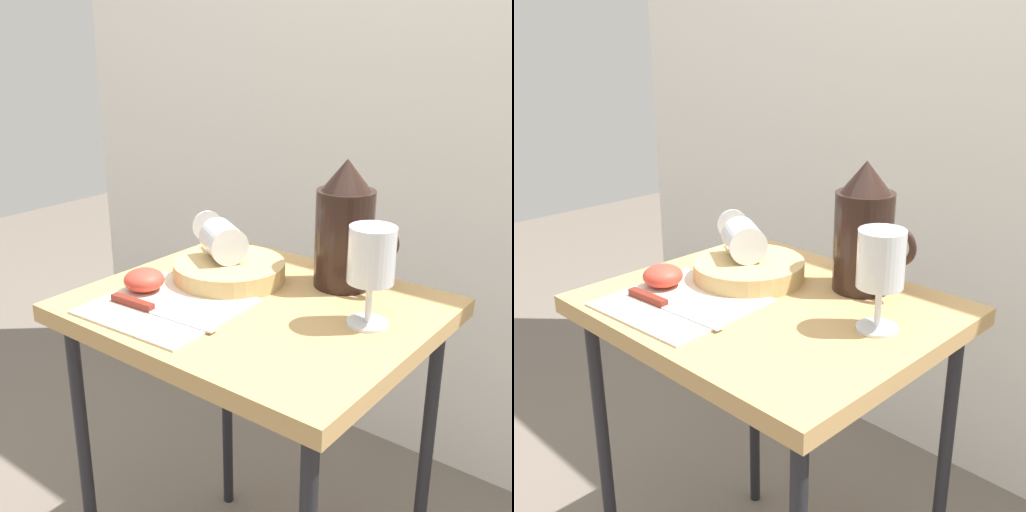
# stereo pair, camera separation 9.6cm
# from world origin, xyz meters

# --- Properties ---
(curtain_drape) EXTENTS (2.40, 0.03, 1.94)m
(curtain_drape) POSITION_xyz_m (0.00, 0.67, 0.97)
(curtain_drape) COLOR silver
(curtain_drape) RESTS_ON ground_plane
(table) EXTENTS (0.56, 0.47, 0.66)m
(table) POSITION_xyz_m (0.00, 0.00, 0.59)
(table) COLOR tan
(table) RESTS_ON ground_plane
(linen_napkin) EXTENTS (0.24, 0.23, 0.00)m
(linen_napkin) POSITION_xyz_m (-0.10, -0.11, 0.66)
(linen_napkin) COLOR beige
(linen_napkin) RESTS_ON table
(basket_tray) EXTENTS (0.20, 0.20, 0.03)m
(basket_tray) POSITION_xyz_m (-0.10, 0.05, 0.68)
(basket_tray) COLOR tan
(basket_tray) RESTS_ON table
(pitcher) EXTENTS (0.15, 0.10, 0.22)m
(pitcher) POSITION_xyz_m (0.07, 0.15, 0.75)
(pitcher) COLOR black
(pitcher) RESTS_ON table
(wine_glass_upright) EXTENTS (0.07, 0.07, 0.16)m
(wine_glass_upright) POSITION_xyz_m (0.19, 0.04, 0.76)
(wine_glass_upright) COLOR silver
(wine_glass_upright) RESTS_ON table
(wine_glass_tipped_near) EXTENTS (0.16, 0.13, 0.07)m
(wine_glass_tipped_near) POSITION_xyz_m (-0.12, 0.05, 0.73)
(wine_glass_tipped_near) COLOR silver
(wine_glass_tipped_near) RESTS_ON basket_tray
(apple_half_left) EXTENTS (0.07, 0.07, 0.04)m
(apple_half_left) POSITION_xyz_m (-0.17, -0.09, 0.68)
(apple_half_left) COLOR #CC3D2D
(apple_half_left) RESTS_ON linen_napkin
(knife) EXTENTS (0.21, 0.03, 0.01)m
(knife) POSITION_xyz_m (-0.11, -0.14, 0.67)
(knife) COLOR silver
(knife) RESTS_ON linen_napkin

